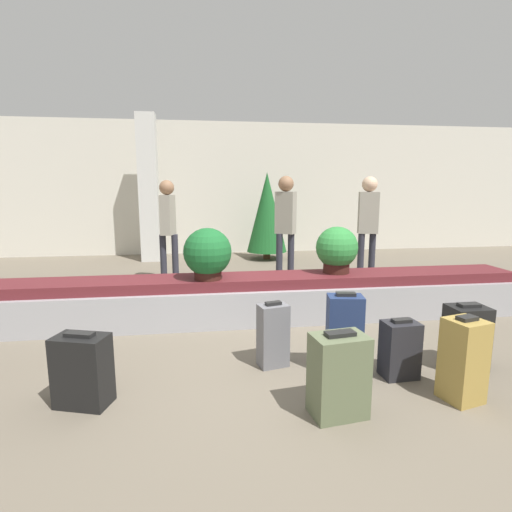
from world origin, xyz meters
TOP-DOWN VIEW (x-y plane):
  - ground_plane at (0.00, 0.00)m, footprint 18.00×18.00m
  - back_wall at (0.00, 6.47)m, footprint 18.00×0.06m
  - carousel at (0.00, 1.25)m, footprint 6.99×0.74m
  - pillar at (-1.77, 5.60)m, footprint 0.41×0.41m
  - suitcase_0 at (-1.59, -0.56)m, footprint 0.45×0.35m
  - suitcase_1 at (1.70, -0.39)m, footprint 0.34×0.27m
  - suitcase_2 at (0.29, -0.96)m, footprint 0.42×0.32m
  - suitcase_3 at (1.32, -0.90)m, footprint 0.32×0.32m
  - suitcase_4 at (1.03, -0.47)m, footprint 0.31×0.23m
  - suitcase_5 at (0.57, -0.31)m, footprint 0.34×0.26m
  - suitcase_6 at (-0.03, -0.09)m, footprint 0.30×0.24m
  - potted_plant_0 at (1.05, 1.29)m, footprint 0.53×0.53m
  - potted_plant_1 at (-0.59, 1.15)m, footprint 0.57×0.57m
  - traveler_0 at (0.74, 2.97)m, footprint 0.37×0.33m
  - traveler_1 at (2.13, 2.84)m, footprint 0.35×0.25m
  - traveler_2 at (-1.21, 3.34)m, footprint 0.31×0.36m
  - decorated_tree at (0.84, 5.42)m, footprint 0.91×0.91m

SIDE VIEW (x-z plane):
  - ground_plane at x=0.00m, z-range 0.00..0.00m
  - suitcase_4 at x=1.03m, z-range -0.01..0.52m
  - carousel at x=0.00m, z-range -0.01..0.55m
  - suitcase_0 at x=-1.59m, z-range -0.01..0.57m
  - suitcase_6 at x=-0.03m, z-range -0.01..0.60m
  - suitcase_1 at x=1.70m, z-range -0.01..0.61m
  - suitcase_2 at x=0.29m, z-range -0.01..0.63m
  - suitcase_3 at x=1.32m, z-range -0.01..0.67m
  - suitcase_5 at x=0.57m, z-range -0.01..0.73m
  - potted_plant_0 at x=1.05m, z-range 0.56..1.16m
  - potted_plant_1 at x=-0.59m, z-range 0.56..1.18m
  - traveler_2 at x=-1.21m, z-range 0.18..1.94m
  - decorated_tree at x=0.84m, z-range 0.09..2.06m
  - traveler_1 at x=2.13m, z-range 0.20..2.01m
  - traveler_0 at x=0.74m, z-range 0.20..2.02m
  - back_wall at x=0.00m, z-range 0.00..3.20m
  - pillar at x=-1.77m, z-range 0.00..3.20m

